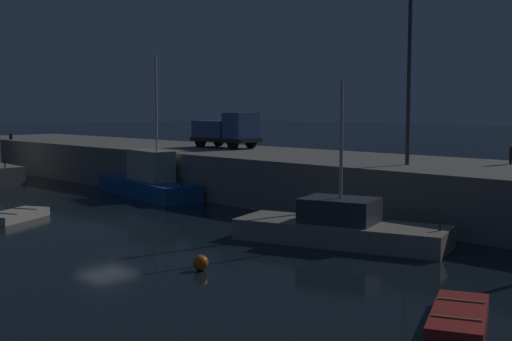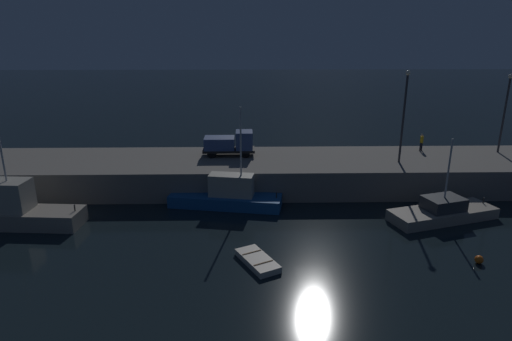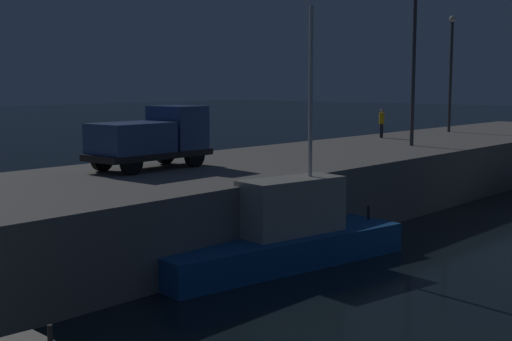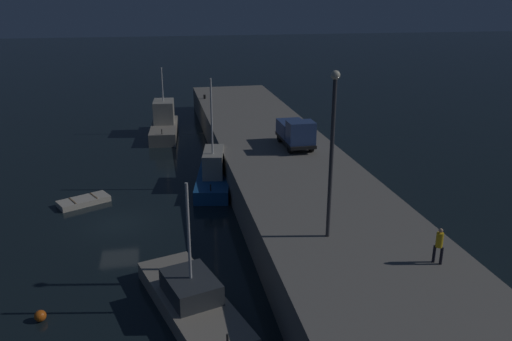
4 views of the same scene
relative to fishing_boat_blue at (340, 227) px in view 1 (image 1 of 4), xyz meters
name	(u,v)px [view 1 (image 1 of 4)]	position (x,y,z in m)	size (l,w,h in m)	color
ground_plane	(106,224)	(-10.80, -4.16, -0.66)	(320.00, 320.00, 0.00)	black
pier_quay	(283,176)	(-10.80, 8.44, 0.69)	(71.71, 9.32, 2.71)	gray
fishing_boat_blue	(340,227)	(0.00, 0.00, 0.00)	(9.12, 5.19, 6.60)	gray
fishing_boat_orange	(148,181)	(-17.28, 3.10, 0.29)	(9.84, 4.15, 8.62)	#195193
dinghy_orange_near	(459,317)	(8.46, -6.09, -0.46)	(2.66, 3.85, 0.44)	#B22823
rowboat_white_mid	(15,216)	(-14.93, -6.70, -0.46)	(2.99, 3.85, 0.45)	beige
mooring_buoy_near	(201,263)	(-0.65, -6.98, -0.39)	(0.54, 0.54, 0.54)	orange
lamp_post_west	(409,65)	(-1.32, 7.09, 6.93)	(0.44, 0.44, 8.41)	#38383D
utility_truck	(227,130)	(-17.20, 9.72, 3.26)	(5.08, 2.10, 2.42)	black
bollard_west	(11,137)	(-38.70, 4.52, 2.28)	(0.28, 0.28, 0.47)	black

